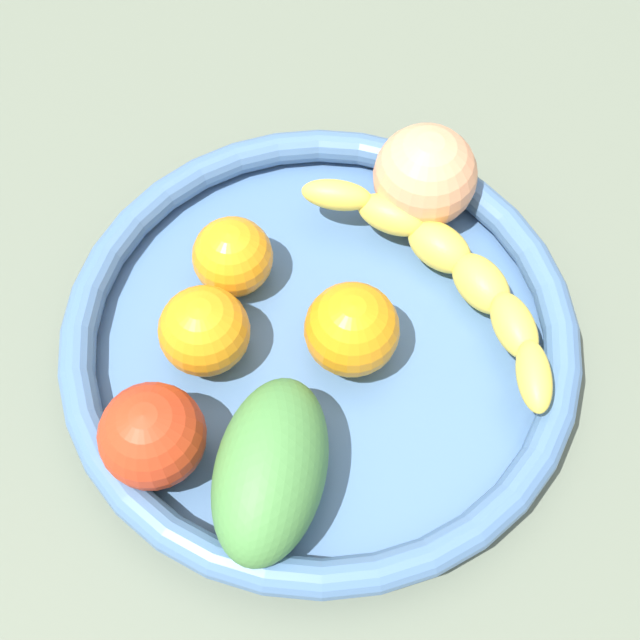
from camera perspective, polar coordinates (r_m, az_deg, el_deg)
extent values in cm
cube|color=#5F6856|center=(61.98, 0.00, -2.80)|extent=(120.00, 120.00, 3.00)
cylinder|color=#486C99|center=(59.87, 0.00, -1.80)|extent=(34.36, 34.36, 1.73)
torus|color=#486C99|center=(58.00, 0.00, -0.84)|extent=(36.11, 36.11, 2.50)
ellipsoid|color=yellow|center=(55.70, 14.41, -3.73)|extent=(4.15, 5.69, 2.25)
ellipsoid|color=yellow|center=(57.98, 13.12, -0.37)|extent=(5.43, 5.78, 2.74)
ellipsoid|color=yellow|center=(60.08, 10.94, 2.46)|extent=(6.13, 5.63, 3.22)
ellipsoid|color=yellow|center=(61.31, 8.16, 4.99)|extent=(5.99, 4.76, 3.22)
ellipsoid|color=yellow|center=(61.65, 4.86, 7.17)|extent=(5.38, 3.04, 2.74)
ellipsoid|color=yellow|center=(61.62, 1.14, 8.54)|extent=(5.59, 3.32, 2.25)
sphere|color=orange|center=(59.58, -5.98, 4.32)|extent=(5.77, 5.77, 5.77)
sphere|color=orange|center=(56.00, 2.28, -0.45)|extent=(6.47, 6.47, 6.47)
sphere|color=orange|center=(56.48, -7.90, -0.75)|extent=(6.21, 6.21, 6.21)
ellipsoid|color=#498740|center=(51.81, -3.38, -10.15)|extent=(9.01, 13.13, 7.03)
sphere|color=#EF9B6A|center=(62.76, 7.18, 9.72)|extent=(7.71, 7.71, 7.71)
sphere|color=red|center=(53.53, -11.36, -7.76)|extent=(6.78, 6.78, 6.78)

